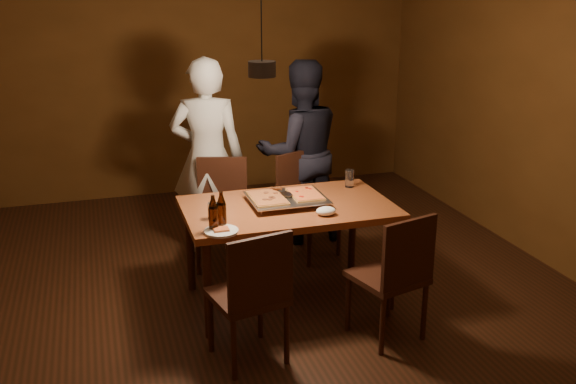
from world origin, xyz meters
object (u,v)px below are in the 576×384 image
object	(u,v)px
chair_near_right	(397,267)
plate_slice	(221,231)
chair_far_left	(222,202)
beer_bottle_b	(222,209)
chair_far_right	(303,194)
pizza_tray	(287,200)
dining_table	(288,215)
chair_near_left	(253,286)
pendant_lamp	(262,67)
beer_bottle_a	(213,213)
diner_dark	(300,152)
diner_white	(207,157)

from	to	relation	value
chair_near_right	plate_slice	xyz separation A→B (m)	(-1.06, 0.40, 0.22)
chair_far_left	beer_bottle_b	distance (m)	1.17
chair_far_right	beer_bottle_b	bearing A→B (deg)	24.53
chair_far_left	pizza_tray	bearing A→B (deg)	129.36
dining_table	chair_near_left	bearing A→B (deg)	-120.85
chair_near_left	pendant_lamp	world-z (taller)	pendant_lamp
beer_bottle_b	chair_near_right	bearing A→B (deg)	-25.85
beer_bottle_a	diner_dark	size ratio (longest dim) A/B	0.15
pizza_tray	diner_white	xyz separation A→B (m)	(-0.39, 1.07, 0.08)
chair_near_right	beer_bottle_a	size ratio (longest dim) A/B	2.15
beer_bottle_a	beer_bottle_b	world-z (taller)	same
chair_near_left	beer_bottle_a	world-z (taller)	beer_bottle_a
dining_table	plate_slice	size ratio (longest dim) A/B	6.71
plate_slice	diner_dark	xyz separation A→B (m)	(1.04, 1.52, 0.07)
dining_table	chair_near_right	world-z (taller)	chair_near_right
chair_far_left	diner_dark	bearing A→B (deg)	-141.68
diner_dark	plate_slice	bearing A→B (deg)	56.77
chair_far_left	plate_slice	xyz separation A→B (m)	(-0.24, -1.20, 0.22)
chair_far_right	dining_table	bearing A→B (deg)	39.51
pizza_tray	pendant_lamp	size ratio (longest dim) A/B	0.50
dining_table	chair_far_right	xyz separation A→B (m)	(0.39, 0.81, -0.14)
chair_far_right	chair_near_right	size ratio (longest dim) A/B	1.08
pendant_lamp	beer_bottle_a	bearing A→B (deg)	-153.87
dining_table	beer_bottle_b	world-z (taller)	beer_bottle_b
dining_table	chair_near_right	size ratio (longest dim) A/B	2.92
chair_near_right	beer_bottle_b	bearing A→B (deg)	139.11
beer_bottle_a	diner_dark	xyz separation A→B (m)	(1.08, 1.47, -0.04)
chair_far_right	pizza_tray	distance (m)	0.89
chair_near_right	beer_bottle_a	bearing A→B (deg)	142.75
dining_table	diner_white	world-z (taller)	diner_white
beer_bottle_a	chair_far_left	bearing A→B (deg)	76.32
pizza_tray	diner_white	size ratio (longest dim) A/B	0.32
chair_near_left	chair_far_left	bearing A→B (deg)	72.93
chair_far_right	pizza_tray	bearing A→B (deg)	38.61
beer_bottle_b	plate_slice	size ratio (longest dim) A/B	1.07
pizza_tray	chair_near_left	bearing A→B (deg)	-123.84
pendant_lamp	plate_slice	bearing A→B (deg)	-145.39
chair_far_left	beer_bottle_a	distance (m)	1.23
plate_slice	diner_dark	size ratio (longest dim) A/B	0.14
diner_dark	beer_bottle_b	bearing A→B (deg)	55.58
chair_far_right	plate_slice	size ratio (longest dim) A/B	2.50
dining_table	beer_bottle_a	bearing A→B (deg)	-151.63
chair_far_right	beer_bottle_a	bearing A→B (deg)	23.97
chair_near_right	beer_bottle_b	world-z (taller)	beer_bottle_b
chair_near_right	pendant_lamp	xyz separation A→B (m)	(-0.71, 0.64, 1.22)
diner_dark	pendant_lamp	world-z (taller)	pendant_lamp
beer_bottle_b	pendant_lamp	size ratio (longest dim) A/B	0.22
chair_near_right	diner_dark	world-z (taller)	diner_dark
beer_bottle_b	diner_dark	world-z (taller)	diner_dark
diner_dark	chair_near_right	bearing A→B (deg)	91.81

